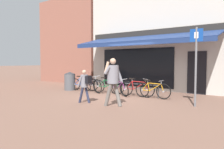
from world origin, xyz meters
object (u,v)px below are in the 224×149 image
pedestrian_child (85,82)px  litter_bin (70,81)px  bicycle_blue (83,84)px  pedestrian_adult (113,77)px  bicycle_red (136,88)px  bicycle_green (108,86)px  parking_sign (196,59)px  bicycle_orange (152,90)px  bicycle_purple (119,88)px  bicycle_black (92,85)px

pedestrian_child → litter_bin: size_ratio=1.26×
bicycle_blue → pedestrian_adult: bearing=-49.5°
bicycle_red → pedestrian_child: 2.68m
bicycle_green → pedestrian_adult: 3.26m
litter_bin → parking_sign: bearing=-3.9°
bicycle_orange → litter_bin: (-4.92, -0.27, 0.16)m
bicycle_blue → bicycle_red: (3.35, -0.02, 0.01)m
pedestrian_adult → litter_bin: size_ratio=1.69×
bicycle_red → litter_bin: (-4.14, -0.25, 0.14)m
bicycle_blue → parking_sign: bearing=-23.8°
bicycle_red → parking_sign: size_ratio=0.63×
bicycle_green → bicycle_purple: bearing=-25.7°
pedestrian_adult → bicycle_orange: bearing=-97.9°
bicycle_green → bicycle_orange: (2.45, -0.03, -0.01)m
pedestrian_adult → pedestrian_child: 1.27m
bicycle_orange → pedestrian_adult: pedestrian_adult is taller
pedestrian_adult → bicycle_red: bearing=-79.1°
bicycle_purple → bicycle_red: 0.91m
pedestrian_adult → pedestrian_child: (-1.24, -0.14, -0.25)m
bicycle_black → pedestrian_adult: (2.98, -2.25, 0.65)m
bicycle_blue → pedestrian_adult: size_ratio=0.98×
bicycle_blue → bicycle_red: bearing=-17.3°
bicycle_purple → litter_bin: (-3.24, -0.12, 0.16)m
pedestrian_child → bicycle_purple: bearing=-90.9°
bicycle_black → parking_sign: bearing=13.3°
bicycle_green → bicycle_purple: size_ratio=1.06×
bicycle_green → pedestrian_adult: (2.07, -2.42, 0.68)m
bicycle_orange → pedestrian_child: bearing=-124.9°
bicycle_orange → litter_bin: size_ratio=1.61×
bicycle_red → bicycle_orange: 0.79m
bicycle_red → pedestrian_adult: 2.50m
bicycle_black → bicycle_red: 2.57m
bicycle_blue → litter_bin: 0.84m
pedestrian_child → parking_sign: bearing=-156.3°
pedestrian_adult → parking_sign: (2.38, 1.66, 0.64)m
pedestrian_child → parking_sign: size_ratio=0.46×
bicycle_green → bicycle_red: (1.66, -0.05, 0.01)m
bicycle_blue → litter_bin: litter_bin is taller
pedestrian_child → bicycle_blue: bearing=-47.7°
bicycle_blue → pedestrian_child: bearing=-62.1°
bicycle_blue → bicycle_orange: bicycle_blue is taller
bicycle_red → parking_sign: (2.80, -0.72, 1.31)m
parking_sign → bicycle_red: bearing=165.6°
bicycle_blue → bicycle_black: bicycle_black is taller
bicycle_red → parking_sign: bearing=-18.5°
bicycle_red → pedestrian_child: bearing=-112.4°
bicycle_orange → parking_sign: bearing=-22.6°
bicycle_green → bicycle_red: bicycle_red is taller
bicycle_blue → bicycle_orange: bearing=-17.0°
bicycle_black → pedestrian_adult: 3.79m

